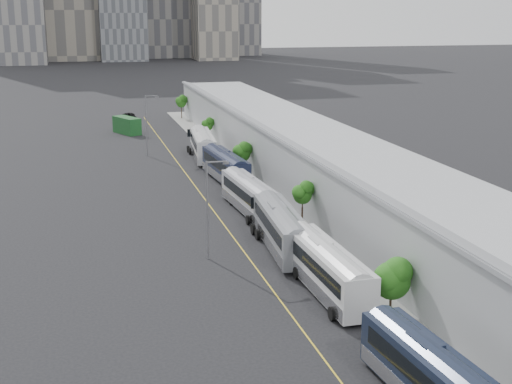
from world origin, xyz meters
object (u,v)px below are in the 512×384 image
object	(u,v)px
bus_3	(282,233)
bus_4	(249,198)
street_lamp_far	(148,121)
suv	(129,117)
bus_2	(327,273)
bus_6	(203,147)
bus_5	(226,169)
street_lamp_near	(209,203)
shipping_container	(127,125)

from	to	relation	value
bus_3	bus_4	size ratio (longest dim) A/B	1.06
bus_4	street_lamp_far	bearing A→B (deg)	98.42
bus_3	suv	xyz separation A→B (m)	(-6.76, 83.80, -0.92)
bus_2	bus_6	distance (m)	54.00
bus_2	bus_5	size ratio (longest dim) A/B	1.01
bus_4	street_lamp_near	xyz separation A→B (m)	(-7.06, -13.90, 3.54)
bus_4	shipping_container	bearing A→B (deg)	95.36
bus_3	street_lamp_near	bearing A→B (deg)	-170.11
bus_6	suv	world-z (taller)	bus_6
bus_6	street_lamp_far	world-z (taller)	street_lamp_far
bus_3	street_lamp_far	size ratio (longest dim) A/B	1.51
bus_5	suv	size ratio (longest dim) A/B	2.42
bus_5	shipping_container	xyz separation A→B (m)	(-9.28, 40.48, -0.15)
bus_6	street_lamp_far	bearing A→B (deg)	157.96
bus_3	shipping_container	distance (m)	68.89
bus_4	suv	size ratio (longest dim) A/B	2.36
bus_2	bus_5	distance (m)	38.75
bus_4	street_lamp_far	size ratio (longest dim) A/B	1.42
bus_5	bus_6	xyz separation A→B (m)	(-0.16, 15.25, 0.06)
bus_3	street_lamp_far	xyz separation A→B (m)	(-6.98, 47.07, 3.59)
bus_3	suv	world-z (taller)	bus_3
shipping_container	suv	bearing A→B (deg)	59.07
street_lamp_near	street_lamp_far	xyz separation A→B (m)	(-0.16, 47.76, 0.15)
shipping_container	suv	size ratio (longest dim) A/B	1.15
street_lamp_far	bus_3	bearing A→B (deg)	-81.56
bus_5	street_lamp_near	xyz separation A→B (m)	(-7.63, -28.59, 3.50)
bus_5	bus_6	world-z (taller)	bus_6
street_lamp_far	shipping_container	distance (m)	21.69
bus_2	street_lamp_near	size ratio (longest dim) A/B	1.52
bus_4	suv	world-z (taller)	bus_4
bus_5	bus_6	distance (m)	15.25
bus_6	shipping_container	bearing A→B (deg)	115.11
suv	bus_4	bearing A→B (deg)	-85.41
bus_2	street_lamp_far	size ratio (longest dim) A/B	1.48
street_lamp_far	suv	world-z (taller)	street_lamp_far
bus_3	bus_5	xyz separation A→B (m)	(0.80, 27.89, -0.06)
bus_4	street_lamp_near	bearing A→B (deg)	-120.53
bus_2	bus_4	size ratio (longest dim) A/B	1.04
bus_2	suv	size ratio (longest dim) A/B	2.46
bus_2	street_lamp_near	world-z (taller)	street_lamp_near
bus_2	suv	bearing A→B (deg)	93.39
bus_4	street_lamp_near	distance (m)	15.99
street_lamp_near	suv	world-z (taller)	street_lamp_near
bus_3	bus_4	distance (m)	13.21
street_lamp_far	shipping_container	bearing A→B (deg)	94.02
street_lamp_far	bus_6	bearing A→B (deg)	-27.27
bus_5	shipping_container	world-z (taller)	bus_5
bus_5	suv	bearing A→B (deg)	93.33
bus_5	street_lamp_near	size ratio (longest dim) A/B	1.50
street_lamp_near	street_lamp_far	bearing A→B (deg)	90.19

